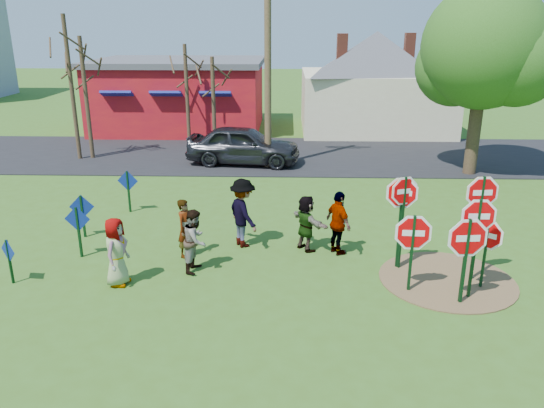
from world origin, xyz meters
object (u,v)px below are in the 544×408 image
at_px(stop_sign_a, 413,238).
at_px(suv, 243,145).
at_px(stop_sign_c, 477,226).
at_px(stop_sign_d, 481,202).
at_px(person_b, 186,228).
at_px(person_a, 116,252).
at_px(leafy_tree, 487,54).
at_px(stop_sign_b, 404,200).
at_px(utility_pole, 268,53).

distance_m(stop_sign_a, suv, 12.27).
bearing_deg(stop_sign_c, stop_sign_d, 67.30).
bearing_deg(person_b, person_a, 163.58).
distance_m(stop_sign_c, leafy_tree, 11.31).
height_order(stop_sign_b, leafy_tree, leafy_tree).
bearing_deg(suv, person_a, 176.24).
xyz_separation_m(stop_sign_c, suv, (-5.99, 11.60, -0.85)).
xyz_separation_m(utility_pole, leafy_tree, (8.34, -0.77, 0.02)).
height_order(stop_sign_a, stop_sign_d, stop_sign_d).
distance_m(person_a, person_b, 2.09).
distance_m(stop_sign_c, person_a, 8.08).
distance_m(stop_sign_a, stop_sign_c, 1.37).
distance_m(person_a, leafy_tree, 15.66).
bearing_deg(utility_pole, suv, 155.92).
bearing_deg(stop_sign_c, utility_pole, 112.44).
relative_size(stop_sign_b, stop_sign_d, 0.93).
height_order(stop_sign_c, person_b, stop_sign_c).
xyz_separation_m(suv, leafy_tree, (9.41, -1.25, 3.86)).
distance_m(person_b, utility_pole, 10.06).
bearing_deg(suv, utility_pole, -107.57).
xyz_separation_m(stop_sign_c, person_a, (-8.02, 0.40, -0.89)).
bearing_deg(stop_sign_a, person_a, -177.77).
bearing_deg(stop_sign_c, stop_sign_b, 130.26).
bearing_deg(person_a, stop_sign_d, -78.76).
distance_m(person_b, leafy_tree, 13.69).
distance_m(stop_sign_b, person_a, 6.89).
bearing_deg(stop_sign_b, stop_sign_c, -69.18).
height_order(stop_sign_c, leafy_tree, leafy_tree).
bearing_deg(utility_pole, person_a, -106.15).
height_order(person_b, utility_pole, utility_pole).
relative_size(stop_sign_b, leafy_tree, 0.34).
height_order(person_a, leafy_tree, leafy_tree).
distance_m(stop_sign_b, suv, 11.24).
height_order(stop_sign_b, person_a, stop_sign_b).
relative_size(stop_sign_d, leafy_tree, 0.37).
bearing_deg(utility_pole, stop_sign_d, -62.83).
distance_m(stop_sign_a, stop_sign_b, 1.27).
xyz_separation_m(stop_sign_b, leafy_tree, (4.71, 8.91, 2.90)).
xyz_separation_m(stop_sign_c, stop_sign_d, (0.34, 0.88, 0.25)).
bearing_deg(suv, stop_sign_b, -148.64).
relative_size(person_b, utility_pole, 0.17).
relative_size(stop_sign_a, stop_sign_b, 0.79).
bearing_deg(person_b, stop_sign_a, -85.87).
bearing_deg(person_a, stop_sign_a, -83.09).
distance_m(person_a, suv, 11.38).
xyz_separation_m(person_b, leafy_tree, (10.14, 8.31, 3.94)).
height_order(stop_sign_d, utility_pole, utility_pole).
height_order(person_b, suv, suv).
xyz_separation_m(person_b, suv, (0.73, 9.56, 0.08)).
distance_m(stop_sign_a, stop_sign_d, 1.85).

